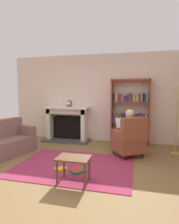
# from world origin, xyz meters

# --- Properties ---
(ground) EXTENTS (14.00, 14.00, 0.00)m
(ground) POSITION_xyz_m (0.00, 0.00, 0.00)
(ground) COLOR olive
(back_wall) EXTENTS (5.60, 0.10, 2.70)m
(back_wall) POSITION_xyz_m (0.00, 2.55, 1.35)
(back_wall) COLOR beige
(back_wall) RESTS_ON ground
(area_rug) EXTENTS (2.40, 1.80, 0.01)m
(area_rug) POSITION_xyz_m (0.00, 0.30, 0.01)
(area_rug) COLOR #952B4A
(area_rug) RESTS_ON ground
(fireplace) EXTENTS (1.45, 0.64, 1.09)m
(fireplace) POSITION_xyz_m (-0.90, 2.30, 0.58)
(fireplace) COLOR #4C4742
(fireplace) RESTS_ON ground
(mantel_clock) EXTENTS (0.14, 0.14, 0.19)m
(mantel_clock) POSITION_xyz_m (-0.80, 2.20, 1.18)
(mantel_clock) COLOR brown
(mantel_clock) RESTS_ON fireplace
(bookshelf) EXTENTS (1.11, 0.32, 1.91)m
(bookshelf) POSITION_xyz_m (1.04, 2.33, 0.90)
(bookshelf) COLOR brown
(bookshelf) RESTS_ON ground
(armchair_reading) EXTENTS (0.88, 0.87, 0.97)m
(armchair_reading) POSITION_xyz_m (1.09, 1.17, 0.42)
(armchair_reading) COLOR #331E14
(armchair_reading) RESTS_ON ground
(seated_reader) EXTENTS (0.56, 0.59, 1.14)m
(seated_reader) POSITION_xyz_m (1.03, 1.26, 0.62)
(seated_reader) COLOR silver
(seated_reader) RESTS_ON ground
(side_table) EXTENTS (0.56, 0.39, 0.45)m
(side_table) POSITION_xyz_m (0.23, -0.40, 0.38)
(side_table) COLOR brown
(side_table) RESTS_ON ground
(scattered_books) EXTENTS (0.68, 0.37, 0.04)m
(scattered_books) POSITION_xyz_m (0.08, 0.05, 0.03)
(scattered_books) COLOR gold
(scattered_books) RESTS_ON area_rug
(floor_lamp) EXTENTS (0.32, 0.32, 1.64)m
(floor_lamp) POSITION_xyz_m (2.19, 1.63, 1.38)
(floor_lamp) COLOR #B7933F
(floor_lamp) RESTS_ON ground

